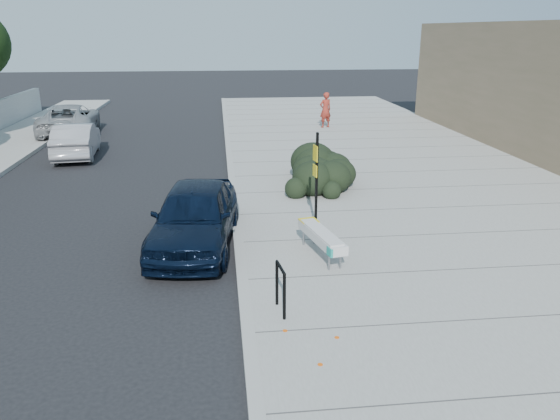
% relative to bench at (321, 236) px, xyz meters
% --- Properties ---
extents(ground, '(120.00, 120.00, 0.00)m').
position_rel_bench_xyz_m(ground, '(-1.75, -1.00, -0.61)').
color(ground, black).
rests_on(ground, ground).
extents(sidewalk_near, '(11.20, 50.00, 0.15)m').
position_rel_bench_xyz_m(sidewalk_near, '(3.85, 4.00, -0.53)').
color(sidewalk_near, gray).
rests_on(sidewalk_near, ground).
extents(curb_near, '(0.22, 50.00, 0.17)m').
position_rel_bench_xyz_m(curb_near, '(-1.75, 4.00, -0.52)').
color(curb_near, '#9E9E99').
rests_on(curb_near, ground).
extents(bench, '(0.78, 1.96, 0.58)m').
position_rel_bench_xyz_m(bench, '(0.00, 0.00, 0.00)').
color(bench, gray).
rests_on(bench, sidewalk_near).
extents(bike_rack, '(0.12, 0.59, 0.87)m').
position_rel_bench_xyz_m(bike_rack, '(-1.15, -2.34, 0.06)').
color(bike_rack, black).
rests_on(bike_rack, sidewalk_near).
extents(sign_post, '(0.11, 0.27, 2.38)m').
position_rel_bench_xyz_m(sign_post, '(0.19, 1.84, 0.90)').
color(sign_post, black).
rests_on(sign_post, sidewalk_near).
extents(hedge, '(2.82, 4.11, 1.40)m').
position_rel_bench_xyz_m(hedge, '(0.91, 6.00, 0.25)').
color(hedge, black).
rests_on(hedge, sidewalk_near).
extents(sedan_navy, '(2.30, 4.58, 1.50)m').
position_rel_bench_xyz_m(sedan_navy, '(-2.74, 1.26, 0.14)').
color(sedan_navy, black).
rests_on(sedan_navy, ground).
extents(wagon_silver, '(1.84, 4.23, 1.35)m').
position_rel_bench_xyz_m(wagon_silver, '(-7.75, 11.34, 0.07)').
color(wagon_silver, '#A8A7AC').
rests_on(wagon_silver, ground).
extents(suv_silver, '(2.94, 5.47, 1.46)m').
position_rel_bench_xyz_m(suv_silver, '(-9.25, 16.41, 0.12)').
color(suv_silver, '#999C9E').
rests_on(suv_silver, ground).
extents(pedestrian, '(0.74, 0.61, 1.74)m').
position_rel_bench_xyz_m(pedestrian, '(3.20, 16.18, 0.42)').
color(pedestrian, maroon).
rests_on(pedestrian, sidewalk_near).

